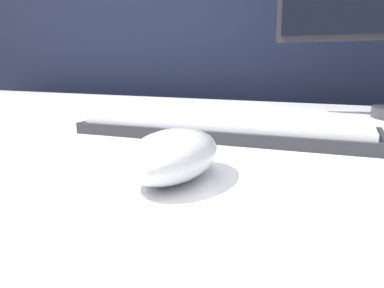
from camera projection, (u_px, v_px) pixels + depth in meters
partition_panel at (288, 129)px, 1.14m from camera, size 5.00×0.03×1.31m
computer_mouse_near at (173, 155)px, 0.33m from camera, size 0.08×0.13×0.04m
keyboard at (223, 128)px, 0.52m from camera, size 0.41×0.14×0.02m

